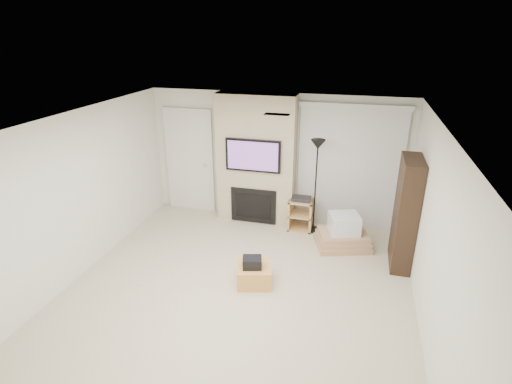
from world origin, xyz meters
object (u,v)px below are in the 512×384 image
(av_stand, at_px, (301,212))
(box_stack, at_px, (343,234))
(ottoman, at_px, (254,274))
(floor_lamp, at_px, (317,160))
(bookshelf, at_px, (406,214))

(av_stand, height_order, box_stack, av_stand)
(ottoman, height_order, floor_lamp, floor_lamp)
(ottoman, xyz_separation_m, av_stand, (0.40, 1.93, 0.20))
(ottoman, bearing_deg, box_stack, 50.00)
(ottoman, distance_m, floor_lamp, 2.39)
(bookshelf, bearing_deg, floor_lamp, 152.04)
(ottoman, distance_m, av_stand, 1.98)
(ottoman, relative_size, box_stack, 0.47)
(ottoman, xyz_separation_m, bookshelf, (2.16, 1.13, 0.75))
(av_stand, bearing_deg, box_stack, -29.42)
(box_stack, bearing_deg, ottoman, -130.00)
(floor_lamp, height_order, box_stack, floor_lamp)
(box_stack, distance_m, bookshelf, 1.19)
(floor_lamp, height_order, av_stand, floor_lamp)
(box_stack, bearing_deg, bookshelf, -19.89)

